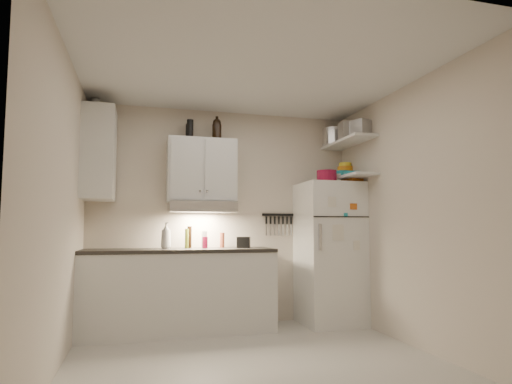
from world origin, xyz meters
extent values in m
cube|color=beige|center=(0.00, 0.00, -0.01)|extent=(3.20, 3.00, 0.02)
cube|color=silver|center=(0.00, 0.00, 2.61)|extent=(3.20, 3.00, 0.02)
cube|color=beige|center=(0.00, 1.51, 1.30)|extent=(3.20, 0.02, 2.60)
cube|color=beige|center=(-1.61, 0.00, 1.30)|extent=(0.02, 3.00, 2.60)
cube|color=beige|center=(1.61, 0.00, 1.30)|extent=(0.02, 3.00, 2.60)
cube|color=silver|center=(-0.55, 1.20, 0.44)|extent=(2.10, 0.60, 0.88)
cube|color=#282623|center=(-0.55, 1.20, 0.90)|extent=(2.10, 0.62, 0.04)
cube|color=silver|center=(-0.30, 1.33, 1.83)|extent=(0.80, 0.33, 0.75)
cube|color=silver|center=(-1.44, 1.20, 1.95)|extent=(0.33, 0.55, 1.00)
cube|color=silver|center=(-0.30, 1.27, 1.39)|extent=(0.76, 0.46, 0.12)
cube|color=white|center=(1.25, 1.16, 0.85)|extent=(0.70, 0.68, 1.70)
cube|color=silver|center=(1.45, 1.02, 2.20)|extent=(0.30, 0.95, 0.03)
cube|color=silver|center=(1.45, 1.02, 1.76)|extent=(0.30, 0.95, 0.03)
cube|color=black|center=(0.70, 1.49, 1.32)|extent=(0.42, 0.02, 0.03)
cylinder|color=maroon|center=(1.16, 1.02, 1.77)|extent=(0.24, 0.24, 0.14)
cube|color=#C75E18|center=(1.50, 1.03, 1.74)|extent=(0.24, 0.28, 0.08)
cylinder|color=silver|center=(1.32, 1.03, 1.75)|extent=(0.08, 0.08, 0.11)
cylinder|color=silver|center=(1.40, 1.30, 2.32)|extent=(0.39, 0.39, 0.21)
cube|color=#AAAAAD|center=(1.42, 0.94, 2.32)|extent=(0.23, 0.21, 0.21)
cube|color=#AAAAAD|center=(1.50, 0.77, 2.31)|extent=(0.25, 0.25, 0.20)
cylinder|color=teal|center=(1.49, 1.28, 1.82)|extent=(0.25, 0.25, 0.10)
cylinder|color=orange|center=(1.53, 1.26, 1.90)|extent=(0.20, 0.20, 0.06)
cylinder|color=yellow|center=(1.53, 1.26, 1.96)|extent=(0.15, 0.15, 0.05)
cylinder|color=teal|center=(1.47, 0.95, 1.80)|extent=(0.25, 0.25, 0.05)
cylinder|color=black|center=(-0.45, 1.40, 2.30)|extent=(0.09, 0.09, 0.19)
cylinder|color=black|center=(-0.45, 1.31, 2.31)|extent=(0.10, 0.10, 0.22)
cylinder|color=silver|center=(-1.50, 1.32, 2.52)|extent=(0.12, 0.12, 0.14)
imported|color=silver|center=(-0.70, 1.24, 1.08)|extent=(0.16, 0.16, 0.33)
cylinder|color=brown|center=(-0.04, 1.35, 1.01)|extent=(0.06, 0.06, 0.18)
cylinder|color=#5A6519|center=(-0.47, 1.26, 1.03)|extent=(0.05, 0.05, 0.22)
cylinder|color=black|center=(-0.43, 1.32, 1.05)|extent=(0.07, 0.07, 0.25)
cylinder|color=silver|center=(-0.27, 1.24, 1.02)|extent=(0.07, 0.07, 0.19)
cylinder|color=maroon|center=(-0.27, 1.23, 0.98)|extent=(0.07, 0.07, 0.13)
cube|color=black|center=(0.18, 1.21, 0.98)|extent=(0.18, 0.15, 0.13)
camera|label=1|loc=(-0.99, -3.67, 1.14)|focal=30.00mm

